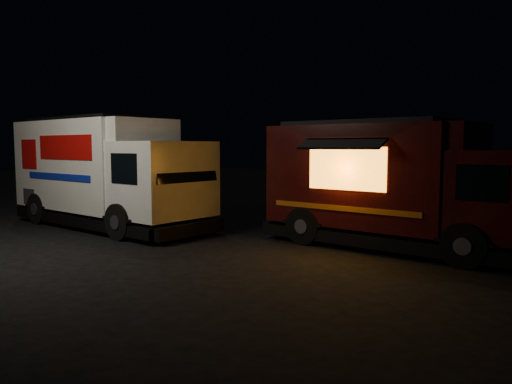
{
  "coord_description": "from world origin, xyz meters",
  "views": [
    {
      "loc": [
        8.5,
        -10.55,
        2.59
      ],
      "look_at": [
        1.68,
        2.0,
        1.27
      ],
      "focal_mm": 35.0,
      "sensor_mm": 36.0,
      "label": 1
    }
  ],
  "objects": [
    {
      "name": "red_truck",
      "position": [
        5.7,
        2.21,
        1.62
      ],
      "size": [
        7.34,
        3.85,
        3.25
      ],
      "primitive_type": null,
      "rotation": [
        0.0,
        0.0,
        -0.19
      ],
      "color": "#370E0A",
      "rests_on": "ground"
    },
    {
      "name": "white_truck",
      "position": [
        -3.21,
        1.2,
        1.76
      ],
      "size": [
        8.15,
        4.14,
        3.53
      ],
      "primitive_type": null,
      "rotation": [
        0.0,
        0.0,
        -0.2
      ],
      "color": "white",
      "rests_on": "ground"
    },
    {
      "name": "ground",
      "position": [
        0.0,
        0.0,
        0.0
      ],
      "size": [
        80.0,
        80.0,
        0.0
      ],
      "primitive_type": "plane",
      "color": "black",
      "rests_on": "ground"
    }
  ]
}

